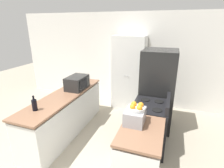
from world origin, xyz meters
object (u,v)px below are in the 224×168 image
object	(u,v)px
refrigerator	(157,90)
wine_bottle	(34,105)
stove	(149,126)
toaster_oven	(135,116)
fruit_bowl	(137,108)
microwave	(77,83)
pantry_cabinet	(129,73)

from	to	relation	value
refrigerator	wine_bottle	bearing A→B (deg)	-138.24
stove	refrigerator	xyz separation A→B (m)	(0.04, 0.81, 0.44)
refrigerator	toaster_oven	bearing A→B (deg)	-97.17
stove	toaster_oven	world-z (taller)	toaster_oven
refrigerator	fruit_bowl	bearing A→B (deg)	-96.38
microwave	fruit_bowl	distance (m)	1.84
toaster_oven	microwave	bearing A→B (deg)	147.13
microwave	toaster_oven	size ratio (longest dim) A/B	1.48
pantry_cabinet	microwave	distance (m)	1.57
toaster_oven	stove	bearing A→B (deg)	77.53
refrigerator	fruit_bowl	world-z (taller)	refrigerator
stove	microwave	size ratio (longest dim) A/B	1.95
stove	toaster_oven	bearing A→B (deg)	-102.47
pantry_cabinet	fruit_bowl	size ratio (longest dim) A/B	8.29
stove	wine_bottle	world-z (taller)	wine_bottle
microwave	fruit_bowl	world-z (taller)	fruit_bowl
fruit_bowl	toaster_oven	bearing A→B (deg)	168.61
refrigerator	fruit_bowl	distance (m)	1.53
stove	refrigerator	distance (m)	0.92
wine_bottle	fruit_bowl	world-z (taller)	fruit_bowl
microwave	toaster_oven	xyz separation A→B (m)	(1.53, -0.99, -0.04)
pantry_cabinet	fruit_bowl	distance (m)	2.41
stove	microwave	distance (m)	1.80
toaster_oven	fruit_bowl	xyz separation A→B (m)	(0.02, -0.00, 0.15)
refrigerator	microwave	distance (m)	1.80
pantry_cabinet	toaster_oven	distance (m)	2.39
refrigerator	microwave	xyz separation A→B (m)	(-1.72, -0.51, 0.15)
pantry_cabinet	fruit_bowl	world-z (taller)	pantry_cabinet
toaster_oven	fruit_bowl	world-z (taller)	fruit_bowl
stove	fruit_bowl	size ratio (longest dim) A/B	4.35
pantry_cabinet	toaster_oven	world-z (taller)	pantry_cabinet
pantry_cabinet	wine_bottle	bearing A→B (deg)	-112.37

